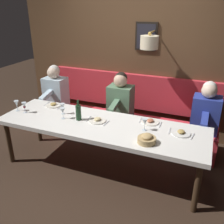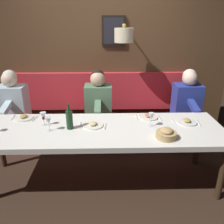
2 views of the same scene
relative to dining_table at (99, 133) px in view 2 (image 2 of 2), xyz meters
name	(u,v)px [view 2 (image 2 of 2)]	position (x,y,z in m)	size (l,w,h in m)	color
ground_plane	(100,180)	(0.00, 0.00, -0.68)	(12.00, 12.00, 0.00)	#332319
dining_table	(99,133)	(0.00, 0.00, 0.00)	(0.90, 2.90, 0.74)	silver
banquette_bench	(101,133)	(0.89, 0.00, -0.46)	(0.52, 3.10, 0.45)	red
back_wall_panel	(101,55)	(1.46, 0.00, 0.68)	(0.59, 4.30, 2.90)	brown
diner_nearest	(187,97)	(0.88, -1.32, 0.13)	(0.60, 0.40, 0.79)	#283893
diner_near	(98,98)	(0.88, 0.03, 0.13)	(0.60, 0.40, 0.79)	#567A5B
diner_middle	(13,99)	(0.88, 1.31, 0.13)	(0.60, 0.40, 0.79)	silver
place_setting_0	(148,117)	(0.29, -0.63, 0.07)	(0.24, 0.31, 0.05)	silver
place_setting_1	(93,125)	(0.06, 0.07, 0.07)	(0.24, 0.32, 0.05)	silver
place_setting_2	(24,117)	(0.31, 0.97, 0.07)	(0.24, 0.33, 0.05)	silver
place_setting_3	(187,122)	(0.12, -1.06, 0.07)	(0.24, 0.32, 0.05)	silver
wine_glass_1	(43,116)	(0.10, 0.65, 0.17)	(0.07, 0.07, 0.16)	silver
wine_glass_3	(48,121)	(-0.05, 0.56, 0.18)	(0.07, 0.07, 0.16)	silver
wine_glass_4	(151,117)	(0.04, -0.61, 0.18)	(0.07, 0.07, 0.16)	silver
wine_bottle	(69,119)	(0.00, 0.33, 0.18)	(0.08, 0.08, 0.30)	#19381E
bread_bowl	(166,134)	(-0.25, -0.72, 0.11)	(0.22, 0.22, 0.12)	tan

